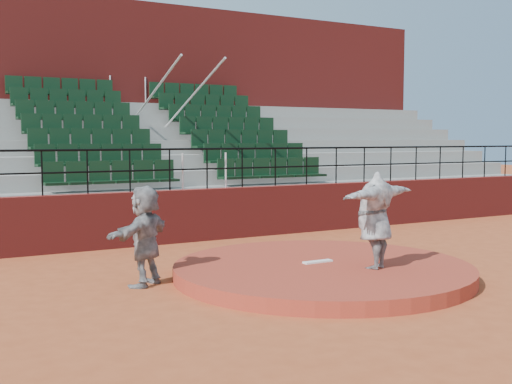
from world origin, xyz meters
TOP-DOWN VIEW (x-y plane):
  - ground at (0.00, 0.00)m, footprint 90.00×90.00m
  - pitchers_mound at (0.00, 0.00)m, footprint 5.50×5.50m
  - pitching_rubber at (0.00, 0.15)m, footprint 0.60×0.15m
  - boundary_wall at (0.00, 5.00)m, footprint 24.00×0.30m
  - wall_railing at (0.00, 5.00)m, footprint 24.04×0.05m
  - seating_deck at (0.00, 8.65)m, footprint 24.00×5.97m
  - press_box_facade at (0.00, 12.60)m, footprint 24.00×3.00m
  - pitcher at (0.57, -0.79)m, footprint 2.20×1.23m
  - fielder at (-3.08, 0.98)m, footprint 1.61×1.40m

SIDE VIEW (x-z plane):
  - ground at x=0.00m, z-range 0.00..0.00m
  - pitchers_mound at x=0.00m, z-range 0.00..0.25m
  - pitching_rubber at x=0.00m, z-range 0.25..0.28m
  - boundary_wall at x=0.00m, z-range 0.00..1.30m
  - fielder at x=-3.08m, z-range 0.00..1.76m
  - pitcher at x=0.57m, z-range 0.25..1.98m
  - seating_deck at x=0.00m, z-range -0.87..3.76m
  - wall_railing at x=0.00m, z-range 1.52..2.54m
  - press_box_facade at x=0.00m, z-range 0.00..7.10m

